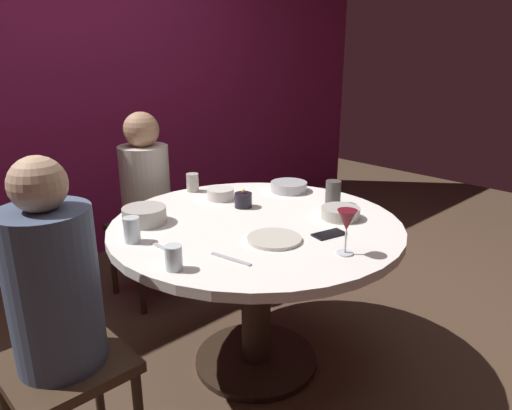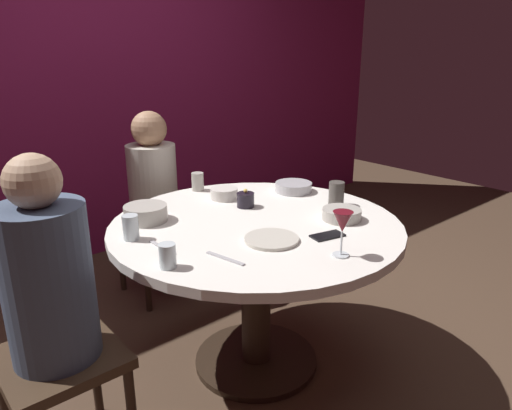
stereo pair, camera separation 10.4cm
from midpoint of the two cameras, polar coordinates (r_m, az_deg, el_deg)
The scene contains 19 objects.
ground_plane at distance 2.48m, azimuth -1.27°, elevation -18.36°, with size 8.00×8.00×0.00m, color #4C3828.
back_wall at distance 3.57m, azimuth -22.24°, elevation 14.11°, with size 6.00×0.10×2.60m, color maroon.
dining_table at distance 2.18m, azimuth -1.37°, elevation -5.94°, with size 1.31×1.31×0.74m.
seated_diner_left at distance 1.72m, azimuth -24.81°, elevation -9.75°, with size 0.40×0.40×1.19m.
seated_diner_back at distance 2.88m, azimuth -14.23°, elevation 2.25°, with size 0.40×0.40×1.15m.
candle_holder at distance 2.31m, azimuth -2.84°, elevation 0.60°, with size 0.09×0.09×0.09m.
wine_glass at distance 1.78m, azimuth 9.26°, elevation -2.08°, with size 0.08×0.08×0.18m.
dinner_plate at distance 1.92m, azimuth 0.67°, elevation -4.13°, with size 0.22×0.22×0.01m, color beige.
cell_phone at distance 1.99m, azimuth 7.33°, elevation -3.54°, with size 0.07×0.14×0.01m, color black.
bowl_serving_large at distance 2.58m, azimuth 2.82°, elevation 2.23°, with size 0.20×0.20×0.05m, color #B7B7BC.
bowl_salad_center at distance 2.19m, azimuth 8.82°, elevation -0.95°, with size 0.18×0.18×0.05m, color #B2ADA3.
bowl_small_white at distance 2.45m, azimuth -5.53°, elevation 1.34°, with size 0.14×0.14×0.06m, color silver.
bowl_sauce_side at distance 2.17m, azimuth -14.67°, elevation -1.20°, with size 0.19×0.19×0.07m, color #B2ADA3.
cup_near_candle at distance 1.97m, azimuth -16.24°, elevation -2.90°, with size 0.07×0.07×0.10m, color silver.
cup_by_left_diner at distance 2.37m, azimuth 8.06°, elevation 1.49°, with size 0.08×0.08×0.12m, color #4C4742.
cup_by_right_diner at distance 2.59m, azimuth -8.81°, elevation 2.70°, with size 0.07×0.07×0.10m, color #B2ADA3.
cup_center_front at distance 1.70m, azimuth -11.66°, elevation -6.27°, with size 0.06×0.06×0.09m, color silver.
fork_near_plate at distance 1.88m, azimuth -12.46°, elevation -5.28°, with size 0.02×0.18×0.01m, color #B7B7BC.
knife_near_plate at distance 1.76m, azimuth -4.78°, elevation -6.53°, with size 0.02×0.18×0.01m, color #B7B7BC.
Camera 1 is at (-1.37, -1.44, 1.49)m, focal length 33.12 mm.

